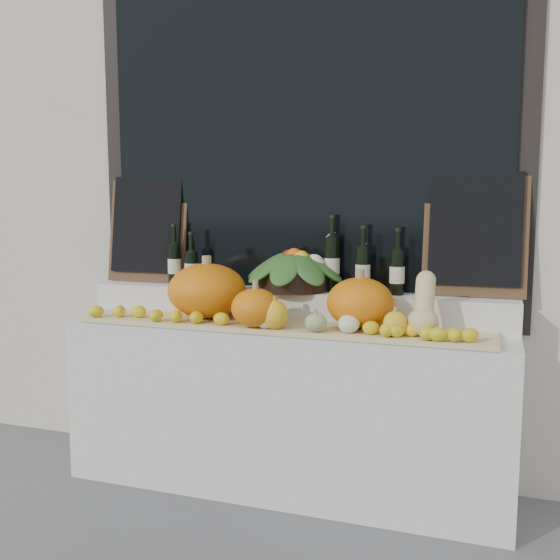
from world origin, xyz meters
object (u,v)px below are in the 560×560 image
(produce_bowl, at_px, (294,269))
(wine_bottle_tall, at_px, (332,263))
(butternut_squash, at_px, (424,308))
(pumpkin_right, at_px, (360,303))
(pumpkin_left, at_px, (207,291))

(produce_bowl, distance_m, wine_bottle_tall, 0.20)
(butternut_squash, relative_size, wine_bottle_tall, 0.72)
(pumpkin_right, relative_size, wine_bottle_tall, 0.81)
(pumpkin_left, relative_size, pumpkin_right, 1.27)
(wine_bottle_tall, bearing_deg, pumpkin_right, -51.46)
(pumpkin_left, distance_m, pumpkin_right, 0.81)
(butternut_squash, distance_m, wine_bottle_tall, 0.63)
(butternut_squash, bearing_deg, wine_bottle_tall, 147.84)
(pumpkin_right, xyz_separation_m, butternut_squash, (0.31, -0.07, 0.00))
(pumpkin_left, height_order, pumpkin_right, pumpkin_left)
(produce_bowl, bearing_deg, butternut_squash, -21.66)
(pumpkin_right, height_order, wine_bottle_tall, wine_bottle_tall)
(pumpkin_left, bearing_deg, butternut_squash, -3.73)
(pumpkin_left, height_order, produce_bowl, produce_bowl)
(produce_bowl, bearing_deg, wine_bottle_tall, 11.92)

